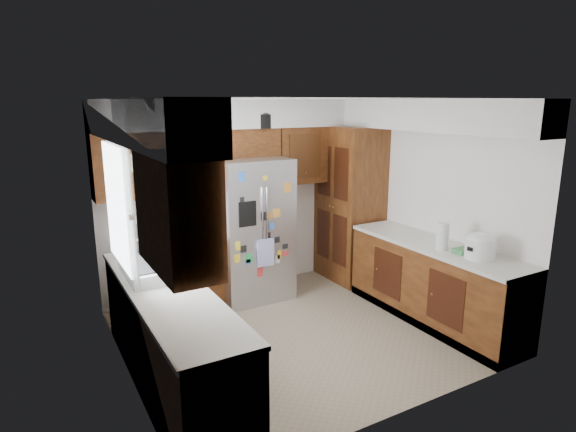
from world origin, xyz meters
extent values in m
plane|color=gray|center=(0.00, 0.00, 0.00)|extent=(3.60, 3.60, 0.00)
cube|color=white|center=(0.00, 1.60, 1.25)|extent=(3.60, 0.04, 2.50)
cube|color=white|center=(-1.80, 0.00, 1.25)|extent=(0.04, 3.20, 2.50)
cube|color=white|center=(1.80, 0.00, 1.25)|extent=(0.04, 3.20, 2.50)
cube|color=white|center=(0.00, -1.60, 1.25)|extent=(3.60, 0.04, 2.50)
cube|color=white|center=(0.00, 0.00, 2.51)|extent=(3.60, 3.20, 0.02)
cube|color=silver|center=(0.00, 1.41, 2.33)|extent=(3.60, 0.38, 0.35)
cube|color=silver|center=(-1.61, 0.00, 2.33)|extent=(0.38, 3.20, 0.35)
cube|color=silver|center=(1.61, 0.00, 2.33)|extent=(0.38, 3.20, 0.35)
cube|color=#3B1D0B|center=(-1.14, 1.43, 1.77)|extent=(1.33, 0.34, 0.75)
cube|color=#3B1D0B|center=(1.14, 1.43, 1.77)|extent=(1.33, 0.34, 0.75)
cube|color=#3B1D0B|center=(-1.63, -1.15, 1.77)|extent=(0.34, 0.85, 0.75)
cube|color=white|center=(-1.79, 0.10, 1.60)|extent=(0.02, 0.90, 1.05)
cube|color=white|center=(-1.75, 0.10, 1.60)|extent=(0.01, 1.02, 1.15)
cube|color=blue|center=(-1.03, 1.24, 1.62)|extent=(0.16, 0.02, 0.22)
cube|color=beige|center=(-1.39, 1.24, 1.82)|extent=(0.16, 0.02, 0.20)
cube|color=#3B1D0B|center=(-1.50, -0.30, 0.44)|extent=(0.60, 2.60, 0.88)
cube|color=#3B1D0B|center=(-0.83, 1.30, 0.44)|extent=(0.75, 0.60, 0.88)
cube|color=white|center=(-1.50, -0.30, 0.90)|extent=(0.63, 2.60, 0.04)
cube|color=white|center=(-0.83, 1.30, 0.90)|extent=(0.75, 0.60, 0.04)
cube|color=black|center=(-1.50, -0.30, 0.05)|extent=(0.60, 2.60, 0.10)
cube|color=silver|center=(-1.19, -1.15, 0.46)|extent=(0.01, 0.58, 0.80)
cube|color=#3B1D0B|center=(1.50, -0.47, 0.44)|extent=(0.60, 2.25, 0.88)
cube|color=white|center=(1.50, -0.47, 0.90)|extent=(0.63, 2.25, 0.04)
cube|color=black|center=(1.50, -0.47, 0.05)|extent=(0.60, 2.25, 0.10)
cube|color=#3B1D0B|center=(1.50, 1.15, 1.07)|extent=(0.60, 0.90, 2.15)
cube|color=#A9A9AF|center=(0.00, 1.21, 0.90)|extent=(0.90, 0.75, 1.80)
cylinder|color=silver|center=(-0.03, 0.82, 1.05)|extent=(0.02, 0.02, 0.90)
cylinder|color=silver|center=(0.03, 0.82, 1.05)|extent=(0.02, 0.02, 0.90)
cube|color=black|center=(-0.22, 0.83, 1.20)|extent=(0.22, 0.01, 0.30)
cube|color=white|center=(0.00, 0.80, 0.70)|extent=(0.22, 0.01, 0.34)
cube|color=orange|center=(0.01, 0.82, 0.71)|extent=(0.08, 0.00, 0.09)
cube|color=blue|center=(-0.22, 0.82, 0.61)|extent=(0.06, 0.00, 0.06)
cube|color=yellow|center=(-0.37, 0.82, 0.68)|extent=(0.07, 0.00, 0.10)
cube|color=orange|center=(0.32, 0.82, 1.46)|extent=(0.10, 0.00, 0.12)
cube|color=orange|center=(0.06, 0.82, 1.15)|extent=(0.06, 0.00, 0.08)
cube|color=white|center=(-0.08, 0.82, 0.80)|extent=(0.07, 0.00, 0.07)
cube|color=yellow|center=(-0.05, 0.82, 0.74)|extent=(0.08, 0.00, 0.08)
cube|color=black|center=(0.05, 0.82, 0.89)|extent=(0.05, 0.00, 0.10)
cube|color=yellow|center=(0.20, 0.82, 0.64)|extent=(0.06, 0.00, 0.11)
cube|color=black|center=(-0.28, 0.82, 0.78)|extent=(0.08, 0.00, 0.08)
cube|color=white|center=(0.17, 0.82, 0.58)|extent=(0.07, 0.00, 0.11)
cube|color=red|center=(-0.07, 0.82, 0.46)|extent=(0.07, 0.00, 0.12)
cube|color=green|center=(-0.21, 0.82, 0.66)|extent=(0.09, 0.00, 0.11)
cube|color=blue|center=(-0.28, 0.82, 1.64)|extent=(0.08, 0.00, 0.12)
cube|color=yellow|center=(-0.35, 0.82, 0.83)|extent=(0.06, 0.00, 0.11)
cube|color=yellow|center=(0.02, 0.82, 1.61)|extent=(0.06, 0.00, 0.06)
cube|color=black|center=(0.28, 0.82, 0.73)|extent=(0.07, 0.00, 0.06)
cube|color=orange|center=(0.16, 0.82, 1.17)|extent=(0.11, 0.00, 0.11)
cube|color=red|center=(0.28, 0.82, 0.64)|extent=(0.08, 0.00, 0.05)
cube|color=blue|center=(0.09, 0.82, 1.02)|extent=(0.07, 0.00, 0.08)
cube|color=black|center=(-0.29, 0.82, 1.36)|extent=(0.05, 0.00, 0.09)
cube|color=black|center=(-0.01, 0.82, 1.15)|extent=(0.07, 0.00, 0.10)
cube|color=black|center=(0.17, 0.82, 0.83)|extent=(0.07, 0.00, 0.07)
cube|color=#3B1D0B|center=(0.00, 1.43, 1.98)|extent=(0.96, 0.34, 0.35)
sphere|color=blue|center=(-0.27, 1.44, 2.30)|extent=(0.30, 0.30, 0.30)
cylinder|color=black|center=(0.23, 1.35, 2.24)|extent=(0.30, 0.30, 0.17)
ellipsoid|color=#333338|center=(0.23, 1.35, 2.32)|extent=(0.28, 0.28, 0.12)
cube|color=silver|center=(-1.50, 0.10, 0.98)|extent=(0.52, 0.70, 0.12)
cube|color=black|center=(-1.50, 0.10, 1.04)|extent=(0.44, 0.60, 0.02)
cylinder|color=silver|center=(-1.70, 0.10, 1.14)|extent=(0.02, 0.02, 0.30)
cylinder|color=silver|center=(-1.64, 0.10, 1.27)|extent=(0.16, 0.02, 0.02)
cube|color=yellow|center=(-1.32, -0.09, 0.94)|extent=(0.10, 0.18, 0.04)
cube|color=black|center=(-1.46, 0.55, 0.97)|extent=(0.18, 0.14, 0.10)
cylinder|color=black|center=(-1.46, 0.55, 1.16)|extent=(0.16, 0.16, 0.28)
cylinder|color=#A9A9AF|center=(-1.50, 0.86, 1.02)|extent=(0.14, 0.14, 0.20)
sphere|color=silver|center=(-1.43, 0.96, 1.02)|extent=(0.20, 0.20, 0.20)
cube|color=#3F72B2|center=(-1.58, 1.11, 1.01)|extent=(0.14, 0.10, 0.18)
cube|color=#BFB28C|center=(-1.35, 1.27, 0.99)|extent=(0.10, 0.08, 0.14)
cylinder|color=silver|center=(-1.50, 0.45, 0.98)|extent=(0.08, 0.08, 0.11)
cylinder|color=white|center=(1.50, -1.05, 1.02)|extent=(0.30, 0.30, 0.20)
ellipsoid|color=white|center=(1.50, -1.05, 1.12)|extent=(0.29, 0.29, 0.13)
cube|color=black|center=(1.36, -1.05, 1.04)|extent=(0.04, 0.06, 0.04)
cylinder|color=white|center=(1.39, -0.65, 1.07)|extent=(0.13, 0.13, 0.30)
camera|label=1|loc=(-2.50, -4.14, 2.48)|focal=30.00mm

